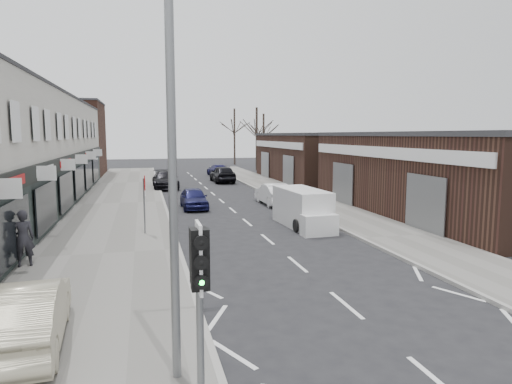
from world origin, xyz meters
TOP-DOWN VIEW (x-y plane):
  - ground at (0.00, 0.00)m, footprint 160.00×160.00m
  - pavement_left at (-6.75, 22.00)m, footprint 5.50×64.00m
  - pavement_right at (5.75, 22.00)m, footprint 3.50×64.00m
  - brick_block_far at (-13.50, 45.00)m, footprint 8.00×10.00m
  - right_unit_near at (12.50, 14.00)m, footprint 10.00×18.00m
  - right_unit_far at (12.50, 34.00)m, footprint 10.00×16.00m
  - tree_far_a at (9.00, 48.00)m, footprint 3.60×3.60m
  - tree_far_b at (11.50, 54.00)m, footprint 3.60×3.60m
  - tree_far_c at (8.50, 60.00)m, footprint 3.60×3.60m
  - traffic_light at (-4.40, -2.02)m, footprint 0.28×0.60m
  - street_lamp at (-4.53, -0.80)m, footprint 2.23×0.22m
  - warning_sign at (-5.16, 12.00)m, footprint 0.12×0.80m
  - white_van at (2.48, 12.34)m, footprint 1.91×4.86m
  - sedan_on_pavement at (-7.70, 1.14)m, footprint 1.83×4.43m
  - pedestrian at (-9.20, 7.62)m, footprint 0.79×0.61m
  - parked_car_left_a at (-2.20, 19.23)m, footprint 1.55×3.80m
  - parked_car_left_b at (-3.40, 30.52)m, footprint 2.15×5.14m
  - parked_car_right_a at (3.04, 19.58)m, footprint 1.56×4.29m
  - parked_car_right_b at (2.20, 34.30)m, footprint 2.04×4.82m
  - parked_car_right_c at (2.87, 41.30)m, footprint 2.14×4.54m

SIDE VIEW (x-z plane):
  - ground at x=0.00m, z-range 0.00..0.00m
  - tree_far_a at x=9.00m, z-range -4.00..4.00m
  - tree_far_b at x=11.50m, z-range -3.75..3.75m
  - tree_far_c at x=8.50m, z-range -4.25..4.25m
  - pavement_left at x=-6.75m, z-range 0.00..0.12m
  - pavement_right at x=5.75m, z-range 0.00..0.12m
  - parked_car_right_c at x=2.87m, z-range 0.00..1.28m
  - parked_car_left_a at x=-2.20m, z-range 0.00..1.29m
  - parked_car_right_a at x=3.04m, z-range 0.00..1.40m
  - parked_car_left_b at x=-3.40m, z-range 0.00..1.48m
  - parked_car_right_b at x=2.20m, z-range 0.00..1.63m
  - sedan_on_pavement at x=-7.70m, z-range 0.12..1.55m
  - white_van at x=2.48m, z-range -0.05..1.81m
  - pedestrian at x=-9.20m, z-range 0.12..2.06m
  - warning_sign at x=-5.16m, z-range 0.85..3.55m
  - right_unit_near at x=12.50m, z-range 0.00..4.50m
  - right_unit_far at x=12.50m, z-range 0.00..4.50m
  - traffic_light at x=-4.40m, z-range 0.86..3.96m
  - brick_block_far at x=-13.50m, z-range 0.00..8.00m
  - street_lamp at x=-4.53m, z-range 0.62..8.62m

